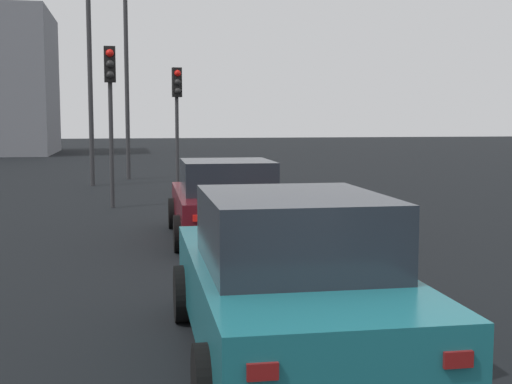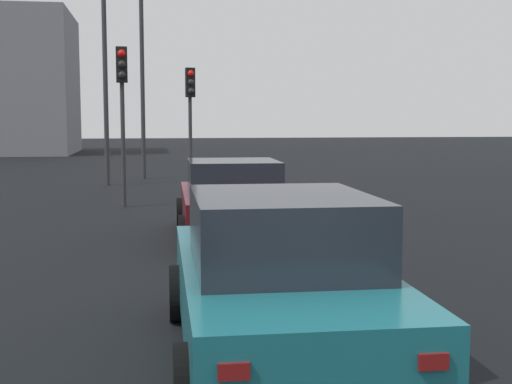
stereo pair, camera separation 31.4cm
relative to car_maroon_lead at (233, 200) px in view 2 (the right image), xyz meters
name	(u,v)px [view 2 (the right image)]	position (x,y,z in m)	size (l,w,h in m)	color
car_maroon_lead	(233,200)	(0.00, 0.00, 0.00)	(4.30, 2.20, 1.51)	#510F16
car_teal_second	(278,281)	(-6.81, 0.40, 0.04)	(4.51, 2.08, 1.61)	#19606B
traffic_light_near_left	(190,103)	(8.59, 0.26, 2.05)	(0.33, 0.31, 3.86)	#2D2D30
traffic_light_near_right	(122,93)	(5.05, 2.21, 2.23)	(0.32, 0.29, 4.11)	#2D2D30
street_lamp_kerbside	(105,49)	(11.30, 2.99, 3.93)	(0.56, 0.36, 8.00)	#2D2D30
street_lamp_far	(142,48)	(13.73, 1.75, 4.22)	(0.56, 0.36, 8.56)	#2D2D30
building_facade_left	(16,84)	(35.26, 10.16, 3.90)	(9.47, 7.39, 9.27)	slate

